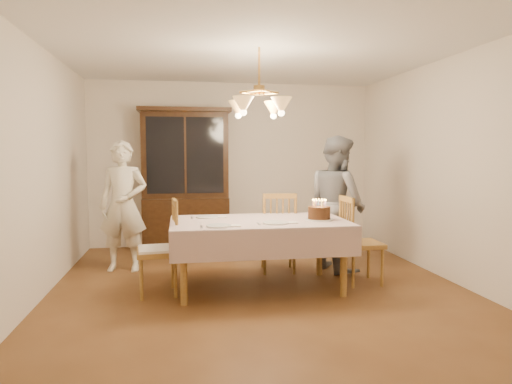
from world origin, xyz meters
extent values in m
plane|color=brown|center=(0.00, 0.00, 0.00)|extent=(5.00, 5.00, 0.00)
plane|color=white|center=(0.00, 0.00, 2.60)|extent=(5.00, 5.00, 0.00)
plane|color=silver|center=(0.00, 2.50, 1.30)|extent=(4.50, 0.00, 4.50)
plane|color=silver|center=(0.00, -2.50, 1.30)|extent=(4.50, 0.00, 4.50)
plane|color=silver|center=(-2.25, 0.00, 1.30)|extent=(0.00, 5.00, 5.00)
plane|color=silver|center=(2.25, 0.00, 1.30)|extent=(0.00, 5.00, 5.00)
cube|color=olive|center=(0.00, 0.00, 0.73)|extent=(1.80, 1.00, 0.04)
cube|color=beige|center=(0.00, 0.00, 0.75)|extent=(1.90, 1.10, 0.01)
cylinder|color=olive|center=(-0.82, -0.42, 0.35)|extent=(0.07, 0.07, 0.71)
cylinder|color=olive|center=(0.82, -0.42, 0.35)|extent=(0.07, 0.07, 0.71)
cylinder|color=olive|center=(-0.82, 0.42, 0.35)|extent=(0.07, 0.07, 0.71)
cylinder|color=olive|center=(0.82, 0.42, 0.35)|extent=(0.07, 0.07, 0.71)
cube|color=black|center=(-0.76, 2.23, 0.40)|extent=(1.30, 0.50, 0.80)
cube|color=black|center=(-0.76, 2.28, 1.45)|extent=(1.30, 0.40, 1.30)
cube|color=black|center=(-0.76, 2.08, 1.45)|extent=(1.14, 0.01, 1.14)
cube|color=black|center=(-0.76, 2.23, 2.13)|extent=(1.38, 0.54, 0.06)
cube|color=olive|center=(0.36, 0.69, 0.45)|extent=(0.48, 0.46, 0.05)
cube|color=olive|center=(0.34, 0.50, 0.97)|extent=(0.40, 0.08, 0.06)
cylinder|color=olive|center=(0.56, 0.84, 0.21)|extent=(0.04, 0.04, 0.43)
cylinder|color=olive|center=(0.20, 0.88, 0.21)|extent=(0.04, 0.04, 0.43)
cylinder|color=olive|center=(0.52, 0.51, 0.21)|extent=(0.04, 0.04, 0.43)
cylinder|color=olive|center=(0.17, 0.54, 0.21)|extent=(0.04, 0.04, 0.43)
cube|color=olive|center=(-1.09, -0.02, 0.45)|extent=(0.46, 0.48, 0.05)
cube|color=olive|center=(-0.90, 0.00, 0.97)|extent=(0.07, 0.40, 0.06)
cylinder|color=olive|center=(-1.28, 0.15, 0.21)|extent=(0.04, 0.04, 0.43)
cylinder|color=olive|center=(-1.24, -0.21, 0.21)|extent=(0.04, 0.04, 0.43)
cylinder|color=olive|center=(-0.94, 0.18, 0.21)|extent=(0.04, 0.04, 0.43)
cylinder|color=olive|center=(-0.90, -0.18, 0.21)|extent=(0.04, 0.04, 0.43)
cube|color=white|center=(-1.09, -0.02, 0.48)|extent=(0.42, 0.43, 0.03)
cube|color=olive|center=(1.20, 0.03, 0.45)|extent=(0.42, 0.44, 0.05)
cube|color=olive|center=(1.01, 0.02, 0.97)|extent=(0.04, 0.40, 0.06)
cylinder|color=olive|center=(1.37, -0.15, 0.21)|extent=(0.04, 0.04, 0.43)
cylinder|color=olive|center=(1.36, 0.21, 0.21)|extent=(0.04, 0.04, 0.43)
cylinder|color=olive|center=(1.03, -0.16, 0.21)|extent=(0.04, 0.04, 0.43)
cylinder|color=olive|center=(1.02, 0.20, 0.21)|extent=(0.04, 0.04, 0.43)
imported|color=white|center=(-1.55, 1.05, 0.82)|extent=(0.65, 0.48, 1.64)
imported|color=slate|center=(1.12, 0.67, 0.85)|extent=(0.82, 0.96, 1.70)
cylinder|color=white|center=(0.65, -0.08, 0.77)|extent=(0.30, 0.30, 0.01)
cylinder|color=#361C0C|center=(0.65, -0.08, 0.84)|extent=(0.24, 0.24, 0.13)
cylinder|color=#598CD8|center=(0.73, -0.08, 0.94)|extent=(0.01, 0.01, 0.07)
sphere|color=#FFB23F|center=(0.73, -0.08, 0.98)|extent=(0.01, 0.01, 0.01)
cylinder|color=pink|center=(0.72, -0.05, 0.94)|extent=(0.01, 0.01, 0.07)
sphere|color=#FFB23F|center=(0.72, -0.05, 0.98)|extent=(0.01, 0.01, 0.01)
cylinder|color=#EACC66|center=(0.70, -0.03, 0.94)|extent=(0.01, 0.01, 0.07)
sphere|color=#FFB23F|center=(0.70, -0.03, 0.98)|extent=(0.01, 0.01, 0.01)
cylinder|color=#598CD8|center=(0.67, -0.01, 0.94)|extent=(0.01, 0.01, 0.07)
sphere|color=#FFB23F|center=(0.67, -0.01, 0.98)|extent=(0.01, 0.01, 0.01)
cylinder|color=pink|center=(0.64, -0.01, 0.94)|extent=(0.01, 0.01, 0.07)
sphere|color=#FFB23F|center=(0.64, -0.01, 0.98)|extent=(0.01, 0.01, 0.01)
cylinder|color=#EACC66|center=(0.61, -0.03, 0.94)|extent=(0.01, 0.01, 0.07)
sphere|color=#FFB23F|center=(0.61, -0.03, 0.98)|extent=(0.01, 0.01, 0.01)
cylinder|color=#598CD8|center=(0.59, -0.05, 0.94)|extent=(0.01, 0.01, 0.07)
sphere|color=#FFB23F|center=(0.59, -0.05, 0.98)|extent=(0.01, 0.01, 0.01)
cylinder|color=pink|center=(0.58, -0.08, 0.94)|extent=(0.01, 0.01, 0.07)
sphere|color=#FFB23F|center=(0.58, -0.08, 0.98)|extent=(0.01, 0.01, 0.01)
cylinder|color=#EACC66|center=(0.59, -0.11, 0.94)|extent=(0.01, 0.01, 0.07)
sphere|color=#FFB23F|center=(0.59, -0.11, 0.98)|extent=(0.01, 0.01, 0.01)
cylinder|color=#598CD8|center=(0.61, -0.14, 0.94)|extent=(0.01, 0.01, 0.07)
sphere|color=#FFB23F|center=(0.61, -0.14, 0.98)|extent=(0.01, 0.01, 0.01)
cylinder|color=pink|center=(0.64, -0.15, 0.94)|extent=(0.01, 0.01, 0.07)
sphere|color=#FFB23F|center=(0.64, -0.15, 0.98)|extent=(0.01, 0.01, 0.01)
cylinder|color=#EACC66|center=(0.67, -0.15, 0.94)|extent=(0.01, 0.01, 0.07)
sphere|color=#FFB23F|center=(0.67, -0.15, 0.98)|extent=(0.01, 0.01, 0.01)
cylinder|color=#598CD8|center=(0.70, -0.14, 0.94)|extent=(0.01, 0.01, 0.07)
sphere|color=#FFB23F|center=(0.70, -0.14, 0.98)|extent=(0.01, 0.01, 0.01)
cylinder|color=pink|center=(0.72, -0.11, 0.94)|extent=(0.01, 0.01, 0.07)
sphere|color=#FFB23F|center=(0.72, -0.11, 0.98)|extent=(0.01, 0.01, 0.01)
cylinder|color=white|center=(-0.47, -0.35, 0.77)|extent=(0.25, 0.25, 0.02)
cube|color=silver|center=(-0.64, -0.35, 0.76)|extent=(0.01, 0.16, 0.01)
cube|color=white|center=(-0.30, -0.35, 0.76)|extent=(0.10, 0.10, 0.01)
cylinder|color=white|center=(0.13, -0.25, 0.77)|extent=(0.27, 0.27, 0.02)
cube|color=silver|center=(-0.05, -0.25, 0.76)|extent=(0.01, 0.16, 0.01)
cube|color=white|center=(0.31, -0.25, 0.76)|extent=(0.10, 0.10, 0.01)
cylinder|color=white|center=(-0.55, 0.30, 0.77)|extent=(0.25, 0.25, 0.02)
cube|color=silver|center=(-0.72, 0.30, 0.76)|extent=(0.01, 0.16, 0.01)
cube|color=white|center=(-0.38, 0.30, 0.76)|extent=(0.10, 0.10, 0.01)
cylinder|color=#BF8C3F|center=(0.00, 0.00, 2.40)|extent=(0.02, 0.02, 0.40)
cylinder|color=#BF8C3F|center=(0.00, 0.00, 2.15)|extent=(0.12, 0.12, 0.10)
cone|color=#D8994C|center=(0.20, 0.20, 1.97)|extent=(0.22, 0.22, 0.18)
sphere|color=#FFD899|center=(0.20, 0.20, 1.90)|extent=(0.07, 0.07, 0.07)
cone|color=#D8994C|center=(-0.20, 0.20, 1.97)|extent=(0.22, 0.22, 0.18)
sphere|color=#FFD899|center=(-0.20, 0.20, 1.90)|extent=(0.07, 0.07, 0.07)
cone|color=#D8994C|center=(-0.20, -0.20, 1.97)|extent=(0.22, 0.22, 0.18)
sphere|color=#FFD899|center=(-0.20, -0.20, 1.90)|extent=(0.07, 0.07, 0.07)
cone|color=#D8994C|center=(0.20, -0.20, 1.97)|extent=(0.22, 0.22, 0.18)
sphere|color=#FFD899|center=(0.20, -0.20, 1.90)|extent=(0.07, 0.07, 0.07)
camera|label=1|loc=(-0.84, -4.84, 1.50)|focal=32.00mm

